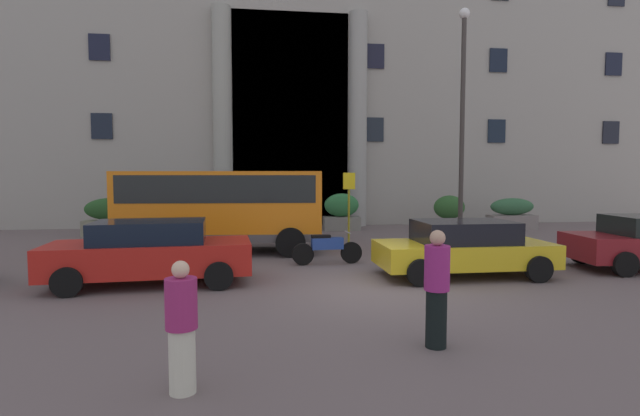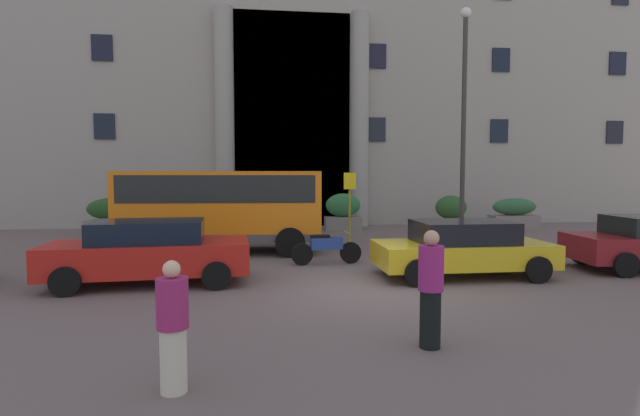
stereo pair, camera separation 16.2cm
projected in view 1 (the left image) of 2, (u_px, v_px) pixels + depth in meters
The scene contains 16 objects.
ground_plane at pixel (376, 292), 10.46m from camera, with size 80.00×64.00×0.12m, color #645656.
office_building_facade at pixel (301, 30), 27.00m from camera, with size 39.39×9.68×21.17m.
orange_minibus at pixel (222, 204), 15.30m from camera, with size 6.41×2.90×2.58m.
bus_stop_sign at pixel (349, 199), 17.51m from camera, with size 0.44×0.08×2.55m.
hedge_planter_far_west at pixel (249, 217), 20.14m from camera, with size 1.49×0.85×1.48m.
hedge_planter_entrance_right at pixel (111, 218), 19.45m from camera, with size 2.12×0.73×1.54m.
hedge_planter_east at pixel (449, 214), 21.32m from camera, with size 1.47×0.95×1.56m.
hedge_planter_entrance_left at pixel (512, 214), 21.79m from camera, with size 2.15×0.76×1.41m.
hedge_planter_west at pixel (342, 213), 21.32m from camera, with size 1.60×0.70×1.64m.
parked_sedan_second at pixel (464, 248), 11.72m from camera, with size 4.19×2.02×1.36m.
parked_estate_mid at pixel (151, 252), 10.84m from camera, with size 4.53×2.17×1.44m.
scooter_by_planter at pixel (326, 248), 13.29m from camera, with size 1.98×0.55×0.89m.
motorcycle_near_kerb at pixel (112, 250), 12.87m from camera, with size 2.06×0.55×0.89m.
pedestrian_man_crossing at pixel (182, 328), 5.43m from camera, with size 0.36×0.36×1.52m.
pedestrian_child_trailing at pixel (437, 289), 6.87m from camera, with size 0.36×0.36×1.70m.
lamppost_plaza_centre at pixel (463, 108), 18.39m from camera, with size 0.40×0.40×8.75m.
Camera 1 is at (-2.57, -10.05, 2.49)m, focal length 27.02 mm.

